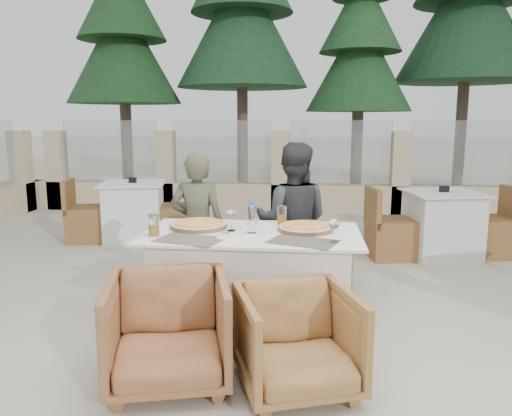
# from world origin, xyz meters

# --- Properties ---
(ground) EXTENTS (80.00, 80.00, 0.00)m
(ground) POSITION_xyz_m (0.00, 0.00, 0.00)
(ground) COLOR beige
(ground) RESTS_ON ground
(sand_patch) EXTENTS (30.00, 16.00, 0.01)m
(sand_patch) POSITION_xyz_m (0.00, 14.00, 0.01)
(sand_patch) COLOR beige
(sand_patch) RESTS_ON ground
(perimeter_wall_far) EXTENTS (10.00, 0.34, 1.60)m
(perimeter_wall_far) POSITION_xyz_m (0.00, 4.80, 0.80)
(perimeter_wall_far) COLOR beige
(perimeter_wall_far) RESTS_ON ground
(pine_far_left) EXTENTS (2.42, 2.42, 5.50)m
(pine_far_left) POSITION_xyz_m (-3.50, 7.00, 2.75)
(pine_far_left) COLOR #1C411E
(pine_far_left) RESTS_ON ground
(pine_mid_left) EXTENTS (2.86, 2.86, 6.50)m
(pine_mid_left) POSITION_xyz_m (-1.00, 7.50, 3.25)
(pine_mid_left) COLOR #1C4324
(pine_mid_left) RESTS_ON ground
(pine_centre) EXTENTS (2.20, 2.20, 5.00)m
(pine_centre) POSITION_xyz_m (1.50, 7.20, 2.50)
(pine_centre) COLOR #1F4924
(pine_centre) RESTS_ON ground
(pine_mid_right) EXTENTS (2.99, 2.99, 6.80)m
(pine_mid_right) POSITION_xyz_m (3.80, 7.80, 3.40)
(pine_mid_right) COLOR #193D22
(pine_mid_right) RESTS_ON ground
(dining_table) EXTENTS (1.60, 0.90, 0.77)m
(dining_table) POSITION_xyz_m (0.05, -0.10, 0.39)
(dining_table) COLOR white
(dining_table) RESTS_ON ground
(placemat_near_left) EXTENTS (0.51, 0.41, 0.00)m
(placemat_near_left) POSITION_xyz_m (-0.35, -0.38, 0.77)
(placemat_near_left) COLOR #625C54
(placemat_near_left) RESTS_ON dining_table
(placemat_near_right) EXTENTS (0.53, 0.44, 0.00)m
(placemat_near_right) POSITION_xyz_m (0.43, -0.36, 0.77)
(placemat_near_right) COLOR #58524B
(placemat_near_right) RESTS_ON dining_table
(pizza_left) EXTENTS (0.48, 0.48, 0.06)m
(pizza_left) POSITION_xyz_m (-0.37, 0.00, 0.80)
(pizza_left) COLOR orange
(pizza_left) RESTS_ON dining_table
(pizza_right) EXTENTS (0.46, 0.46, 0.05)m
(pizza_right) POSITION_xyz_m (0.45, -0.01, 0.80)
(pizza_right) COLOR #ED5B20
(pizza_right) RESTS_ON dining_table
(water_bottle) EXTENTS (0.07, 0.07, 0.24)m
(water_bottle) POSITION_xyz_m (0.06, -0.12, 0.89)
(water_bottle) COLOR silver
(water_bottle) RESTS_ON dining_table
(wine_glass_centre) EXTENTS (0.08, 0.08, 0.18)m
(wine_glass_centre) POSITION_xyz_m (-0.11, -0.07, 0.86)
(wine_glass_centre) COLOR silver
(wine_glass_centre) RESTS_ON dining_table
(wine_glass_corner) EXTENTS (0.08, 0.08, 0.18)m
(wine_glass_corner) POSITION_xyz_m (0.64, -0.35, 0.86)
(wine_glass_corner) COLOR white
(wine_glass_corner) RESTS_ON dining_table
(beer_glass_left) EXTENTS (0.10, 0.10, 0.15)m
(beer_glass_left) POSITION_xyz_m (-0.63, -0.29, 0.85)
(beer_glass_left) COLOR gold
(beer_glass_left) RESTS_ON dining_table
(beer_glass_right) EXTENTS (0.08, 0.08, 0.15)m
(beer_glass_right) POSITION_xyz_m (0.26, 0.20, 0.85)
(beer_glass_right) COLOR orange
(beer_glass_right) RESTS_ON dining_table
(olive_dish) EXTENTS (0.12, 0.12, 0.04)m
(olive_dish) POSITION_xyz_m (-0.11, -0.30, 0.79)
(olive_dish) COLOR white
(olive_dish) RESTS_ON dining_table
(armchair_far_left) EXTENTS (0.72, 0.73, 0.60)m
(armchair_far_left) POSITION_xyz_m (-0.43, 0.79, 0.30)
(armchair_far_left) COLOR brown
(armchair_far_left) RESTS_ON ground
(armchair_far_right) EXTENTS (0.79, 0.80, 0.59)m
(armchair_far_right) POSITION_xyz_m (0.48, 0.87, 0.29)
(armchair_far_right) COLOR olive
(armchair_far_right) RESTS_ON ground
(armchair_near_left) EXTENTS (0.88, 0.89, 0.67)m
(armchair_near_left) POSITION_xyz_m (-0.37, -0.92, 0.34)
(armchair_near_left) COLOR #965E36
(armchair_near_left) RESTS_ON ground
(armchair_near_right) EXTENTS (0.84, 0.86, 0.62)m
(armchair_near_right) POSITION_xyz_m (0.41, -0.92, 0.31)
(armchair_near_right) COLOR #9D6C39
(armchair_near_right) RESTS_ON ground
(diner_left) EXTENTS (0.48, 0.32, 1.32)m
(diner_left) POSITION_xyz_m (-0.50, 0.53, 0.66)
(diner_left) COLOR #4C4D38
(diner_left) RESTS_ON ground
(diner_right) EXTENTS (0.72, 0.58, 1.40)m
(diner_right) POSITION_xyz_m (0.33, 0.67, 0.70)
(diner_right) COLOR #343639
(diner_right) RESTS_ON ground
(bg_table_a) EXTENTS (1.77, 1.14, 0.77)m
(bg_table_a) POSITION_xyz_m (-1.83, 2.63, 0.39)
(bg_table_a) COLOR white
(bg_table_a) RESTS_ON ground
(bg_table_b) EXTENTS (1.75, 1.09, 0.77)m
(bg_table_b) POSITION_xyz_m (2.03, 2.18, 0.39)
(bg_table_b) COLOR silver
(bg_table_b) RESTS_ON ground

